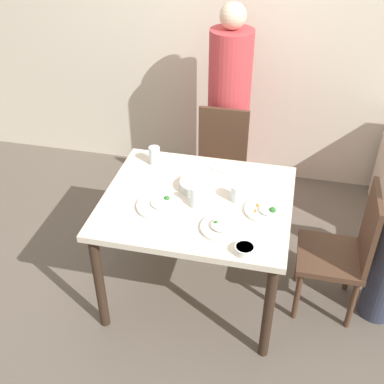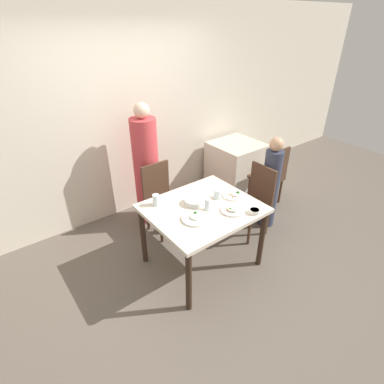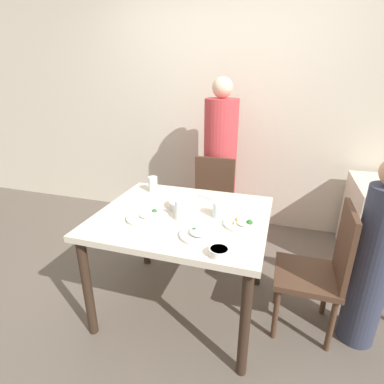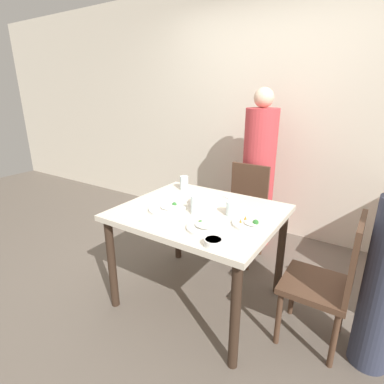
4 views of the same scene
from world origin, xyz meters
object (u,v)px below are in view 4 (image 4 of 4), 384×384
at_px(chair_child_spot, 329,280).
at_px(glass_water_tall, 232,208).
at_px(plate_rice_adult, 168,208).
at_px(person_adult, 258,176).
at_px(chair_adult_spot, 244,210).
at_px(bowl_curry, 204,201).

distance_m(chair_child_spot, glass_water_tall, 0.74).
bearing_deg(plate_rice_adult, person_adult, 81.42).
distance_m(person_adult, plate_rice_adult, 1.29).
bearing_deg(chair_child_spot, person_adult, -140.42).
xyz_separation_m(chair_adult_spot, plate_rice_adult, (-0.19, -0.95, 0.29)).
height_order(bowl_curry, glass_water_tall, glass_water_tall).
xyz_separation_m(chair_adult_spot, glass_water_tall, (0.24, -0.78, 0.33)).
bearing_deg(bowl_curry, plate_rice_adult, -126.12).
xyz_separation_m(chair_child_spot, bowl_curry, (-0.93, 0.04, 0.31)).
distance_m(chair_adult_spot, person_adult, 0.42).
height_order(chair_child_spot, glass_water_tall, chair_child_spot).
height_order(chair_child_spot, bowl_curry, chair_child_spot).
distance_m(chair_adult_spot, plate_rice_adult, 1.01).
bearing_deg(plate_rice_adult, bowl_curry, 53.88).
distance_m(bowl_curry, glass_water_tall, 0.27).
bearing_deg(chair_adult_spot, plate_rice_adult, -101.51).
bearing_deg(chair_child_spot, chair_adult_spot, -130.16).
xyz_separation_m(plate_rice_adult, glass_water_tall, (0.43, 0.16, 0.04)).
relative_size(plate_rice_adult, glass_water_tall, 2.61).
distance_m(person_adult, glass_water_tall, 1.14).
height_order(person_adult, glass_water_tall, person_adult).
height_order(chair_adult_spot, chair_child_spot, same).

